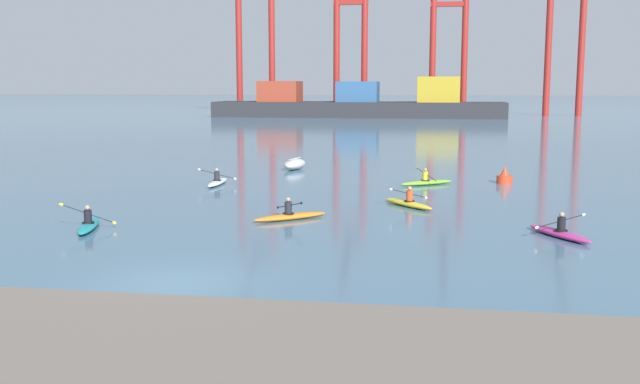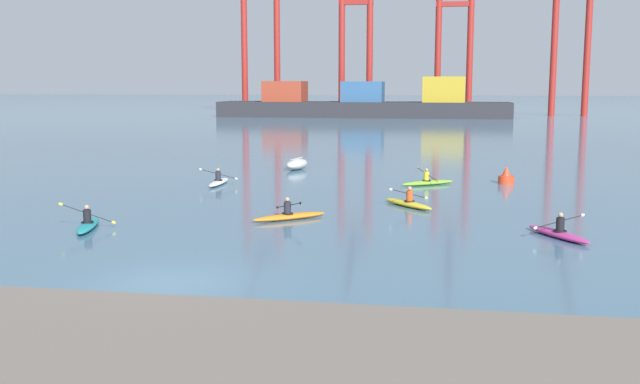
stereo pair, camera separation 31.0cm
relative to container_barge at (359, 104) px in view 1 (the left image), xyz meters
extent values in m
plane|color=#476B84|center=(6.47, -108.65, -2.31)|extent=(800.00, 800.00, 0.00)
cube|color=#28282D|center=(-0.26, 0.00, -0.97)|extent=(50.79, 9.31, 2.68)
cube|color=#993823|center=(-14.23, 0.00, 2.18)|extent=(7.11, 6.52, 3.61)
cube|color=#2D5684|center=(-0.26, 0.00, 2.14)|extent=(7.11, 6.52, 3.52)
cube|color=#B29323|center=(13.71, 0.00, 2.54)|extent=(7.11, 6.52, 4.33)
cylinder|color=maroon|center=(-24.67, 10.89, 11.65)|extent=(1.20, 1.20, 27.91)
cylinder|color=maroon|center=(-18.17, 10.89, 11.65)|extent=(1.20, 1.20, 27.91)
cylinder|color=maroon|center=(-5.42, 9.73, 9.95)|extent=(1.20, 1.20, 24.51)
cylinder|color=maroon|center=(-0.15, 9.73, 9.95)|extent=(1.20, 1.20, 24.51)
cube|color=maroon|center=(-2.79, 9.73, 18.53)|extent=(6.47, 0.90, 0.90)
cylinder|color=maroon|center=(12.42, 13.58, 9.81)|extent=(1.20, 1.20, 24.23)
cylinder|color=maroon|center=(18.35, 13.58, 9.81)|extent=(1.20, 1.20, 24.23)
cube|color=maroon|center=(15.39, 13.58, 18.29)|extent=(7.12, 0.90, 0.90)
cylinder|color=maroon|center=(33.17, 10.86, 10.36)|extent=(1.20, 1.20, 25.34)
cylinder|color=maroon|center=(38.92, 10.86, 10.36)|extent=(1.20, 1.20, 25.34)
ellipsoid|color=beige|center=(4.37, -80.54, -1.96)|extent=(1.59, 2.76, 0.70)
cube|color=beige|center=(4.37, -80.54, -1.58)|extent=(0.44, 1.92, 0.06)
cylinder|color=red|center=(17.54, -85.44, -2.08)|extent=(0.90, 0.90, 0.45)
cone|color=red|center=(17.54, -85.44, -1.58)|extent=(0.50, 0.49, 0.55)
ellipsoid|color=#C13384|center=(18.23, -100.30, -2.18)|extent=(2.21, 3.25, 0.26)
torus|color=black|center=(18.28, -100.38, -2.04)|extent=(0.67, 0.67, 0.05)
cylinder|color=black|center=(18.28, -100.38, -1.80)|extent=(0.30, 0.30, 0.50)
sphere|color=tan|center=(18.28, -100.38, -1.45)|extent=(0.19, 0.19, 0.19)
cylinder|color=black|center=(18.25, -100.34, -1.70)|extent=(1.82, 1.06, 0.38)
ellipsoid|color=silver|center=(17.35, -100.85, -1.87)|extent=(0.19, 0.13, 0.14)
ellipsoid|color=silver|center=(19.15, -99.83, -1.52)|extent=(0.19, 0.13, 0.14)
ellipsoid|color=silver|center=(1.52, -88.60, -2.18)|extent=(0.72, 3.42, 0.26)
torus|color=black|center=(1.53, -88.70, -2.04)|extent=(0.51, 0.51, 0.05)
cylinder|color=#23232D|center=(1.53, -88.70, -1.80)|extent=(0.30, 0.30, 0.50)
sphere|color=tan|center=(1.53, -88.70, -1.45)|extent=(0.19, 0.19, 0.19)
cylinder|color=black|center=(1.53, -88.65, -1.70)|extent=(2.05, 0.10, 0.53)
ellipsoid|color=silver|center=(0.51, -88.68, -1.45)|extent=(0.20, 0.05, 0.15)
ellipsoid|color=silver|center=(2.55, -88.61, -1.94)|extent=(0.20, 0.05, 0.15)
ellipsoid|color=#7ABC2D|center=(13.16, -86.79, -2.18)|extent=(3.13, 2.45, 0.26)
torus|color=black|center=(13.08, -86.84, -2.04)|extent=(0.68, 0.68, 0.05)
cylinder|color=gold|center=(13.08, -86.84, -1.80)|extent=(0.30, 0.30, 0.50)
sphere|color=tan|center=(13.08, -86.84, -1.45)|extent=(0.19, 0.19, 0.19)
cylinder|color=black|center=(13.12, -86.82, -1.70)|extent=(1.20, 1.68, 0.58)
ellipsoid|color=yellow|center=(12.54, -85.99, -1.42)|extent=(0.15, 0.19, 0.15)
ellipsoid|color=yellow|center=(13.70, -87.64, -1.97)|extent=(0.15, 0.19, 0.15)
ellipsoid|color=teal|center=(0.36, -101.64, -2.18)|extent=(1.58, 3.43, 0.26)
torus|color=black|center=(0.39, -101.74, -2.04)|extent=(0.61, 0.61, 0.05)
cylinder|color=black|center=(0.39, -101.74, -1.80)|extent=(0.30, 0.30, 0.50)
sphere|color=tan|center=(0.39, -101.74, -1.45)|extent=(0.19, 0.19, 0.19)
cylinder|color=black|center=(0.37, -101.69, -1.70)|extent=(1.89, 0.62, 0.80)
ellipsoid|color=yellow|center=(-0.56, -101.98, -1.31)|extent=(0.21, 0.10, 0.17)
ellipsoid|color=yellow|center=(1.31, -101.40, -2.08)|extent=(0.21, 0.10, 0.17)
ellipsoid|color=yellow|center=(12.44, -94.32, -2.18)|extent=(2.64, 2.99, 0.26)
torus|color=black|center=(12.50, -94.40, -2.04)|extent=(0.69, 0.69, 0.05)
cylinder|color=#DB471E|center=(12.50, -94.40, -1.80)|extent=(0.30, 0.30, 0.50)
sphere|color=tan|center=(12.50, -94.40, -1.45)|extent=(0.19, 0.19, 0.19)
cylinder|color=black|center=(12.47, -94.36, -1.70)|extent=(1.58, 1.33, 0.58)
ellipsoid|color=silver|center=(11.69, -95.01, -1.42)|extent=(0.18, 0.16, 0.15)
ellipsoid|color=silver|center=(13.25, -93.71, -1.97)|extent=(0.18, 0.16, 0.15)
ellipsoid|color=orange|center=(7.73, -98.46, -2.18)|extent=(2.98, 2.65, 0.26)
torus|color=black|center=(7.66, -98.53, -2.04)|extent=(0.69, 0.69, 0.05)
cylinder|color=#23232D|center=(7.66, -98.53, -1.80)|extent=(0.30, 0.30, 0.50)
sphere|color=tan|center=(7.66, -98.53, -1.45)|extent=(0.19, 0.19, 0.19)
cylinder|color=black|center=(7.70, -98.49, -1.70)|extent=(1.35, 1.59, 0.51)
ellipsoid|color=black|center=(7.04, -97.71, -1.93)|extent=(0.16, 0.18, 0.15)
ellipsoid|color=black|center=(8.36, -99.27, -1.46)|extent=(0.16, 0.18, 0.15)
camera|label=1|loc=(13.71, -127.57, 3.24)|focal=40.68mm
camera|label=2|loc=(14.02, -127.51, 3.24)|focal=40.68mm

